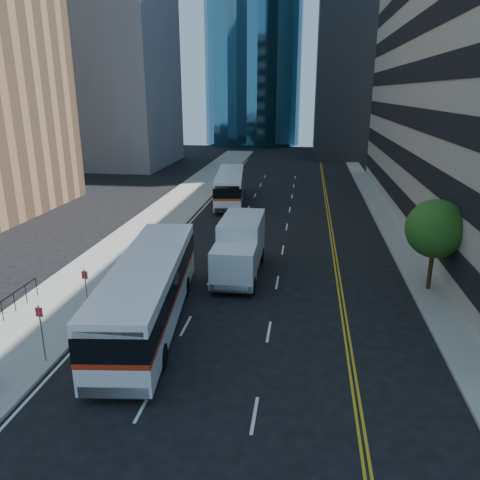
{
  "coord_description": "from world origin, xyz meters",
  "views": [
    {
      "loc": [
        1.93,
        -17.58,
        10.73
      ],
      "look_at": [
        -1.6,
        7.15,
        2.8
      ],
      "focal_mm": 35.0,
      "sensor_mm": 36.0,
      "label": 1
    }
  ],
  "objects": [
    {
      "name": "sidewalk_east",
      "position": [
        9.0,
        25.0,
        0.07
      ],
      "size": [
        2.0,
        90.0,
        0.15
      ],
      "primitive_type": "cube",
      "color": "gray",
      "rests_on": "ground"
    },
    {
      "name": "ground",
      "position": [
        0.0,
        0.0,
        0.0
      ],
      "size": [
        160.0,
        160.0,
        0.0
      ],
      "primitive_type": "plane",
      "color": "black",
      "rests_on": "ground"
    },
    {
      "name": "street_tree",
      "position": [
        9.0,
        8.0,
        3.64
      ],
      "size": [
        3.2,
        3.2,
        5.1
      ],
      "color": "#332114",
      "rests_on": "sidewalk_east"
    },
    {
      "name": "bus_front",
      "position": [
        -5.23,
        1.99,
        1.78
      ],
      "size": [
        4.23,
        12.9,
        3.27
      ],
      "rotation": [
        0.0,
        0.0,
        0.12
      ],
      "color": "white",
      "rests_on": "ground"
    },
    {
      "name": "box_truck",
      "position": [
        -1.87,
        8.99,
        1.78
      ],
      "size": [
        2.48,
        7.06,
        3.38
      ],
      "rotation": [
        0.0,
        0.0,
        0.0
      ],
      "color": "silver",
      "rests_on": "ground"
    },
    {
      "name": "midrise_west",
      "position": [
        -28.0,
        52.0,
        17.5
      ],
      "size": [
        18.0,
        18.0,
        35.0
      ],
      "primitive_type": "cube",
      "color": "gray",
      "rests_on": "ground"
    },
    {
      "name": "bus_rear",
      "position": [
        -5.68,
        28.5,
        1.64
      ],
      "size": [
        3.88,
        11.86,
        3.0
      ],
      "rotation": [
        0.0,
        0.0,
        0.12
      ],
      "color": "white",
      "rests_on": "ground"
    },
    {
      "name": "sidewalk_west",
      "position": [
        -10.5,
        25.0,
        0.07
      ],
      "size": [
        5.0,
        90.0,
        0.15
      ],
      "primitive_type": "cube",
      "color": "gray",
      "rests_on": "ground"
    }
  ]
}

